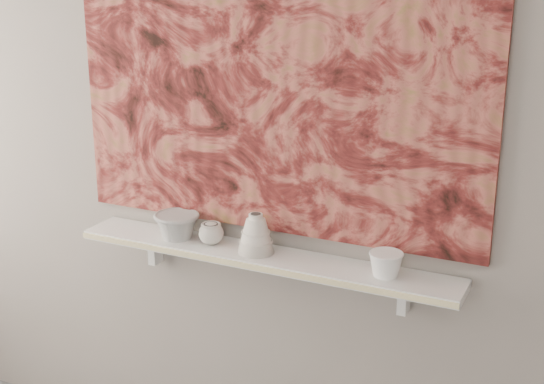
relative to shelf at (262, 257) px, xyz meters
The scene contains 11 objects.
wall_back 0.45m from the shelf, 90.00° to the left, with size 3.60×3.60×0.00m, color gray.
shelf is the anchor object (origin of this frame).
shelf_stripe 0.09m from the shelf, 90.00° to the right, with size 1.40×0.01×0.02m, color beige.
bracket_left 0.50m from the shelf, behind, with size 0.03×0.06×0.12m, color silver.
bracket_right 0.50m from the shelf, ahead, with size 0.03×0.06×0.12m, color silver.
painting 0.63m from the shelf, 90.00° to the left, with size 1.50×0.03×1.10m, color maroon.
house_motif 0.55m from the shelf, ahead, with size 0.09×0.00×0.08m, color black.
bowl_grey 0.35m from the shelf, behind, with size 0.17×0.17×0.10m, color #989895, non-canonical shape.
cup_cream 0.21m from the shelf, behind, with size 0.09×0.09×0.08m, color beige, non-canonical shape.
bell_vessel 0.09m from the shelf, behind, with size 0.13×0.13×0.14m, color silver, non-canonical shape.
bowl_white 0.45m from the shelf, ahead, with size 0.11×0.11×0.08m, color silver, non-canonical shape.
Camera 1 is at (1.07, -0.68, 1.93)m, focal length 50.00 mm.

